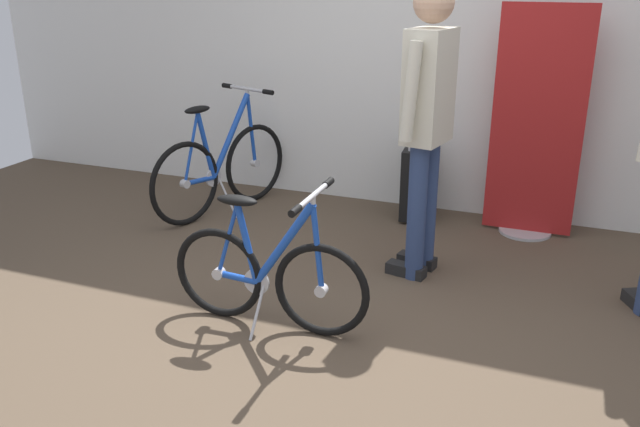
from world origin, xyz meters
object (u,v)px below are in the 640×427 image
(floor_banner_stand, at_px, (536,137))
(folding_bike_foreground, at_px, (268,274))
(visitor_browsing, at_px, (427,115))
(display_bike_left, at_px, (221,168))
(rolling_suitcase, at_px, (416,181))

(floor_banner_stand, bearing_deg, folding_bike_foreground, -121.52)
(folding_bike_foreground, bearing_deg, visitor_browsing, 57.89)
(display_bike_left, distance_m, rolling_suitcase, 1.46)
(display_bike_left, xyz_separation_m, visitor_browsing, (1.65, -0.53, 0.63))
(folding_bike_foreground, xyz_separation_m, rolling_suitcase, (0.32, 1.85, -0.01))
(folding_bike_foreground, height_order, rolling_suitcase, rolling_suitcase)
(floor_banner_stand, xyz_separation_m, visitor_browsing, (-0.55, -0.92, 0.28))
(visitor_browsing, bearing_deg, rolling_suitcase, 105.30)
(folding_bike_foreground, distance_m, display_bike_left, 1.80)
(folding_bike_foreground, xyz_separation_m, visitor_browsing, (0.58, 0.92, 0.68))
(display_bike_left, bearing_deg, folding_bike_foreground, -53.27)
(floor_banner_stand, distance_m, display_bike_left, 2.26)
(floor_banner_stand, distance_m, visitor_browsing, 1.11)
(floor_banner_stand, height_order, visitor_browsing, visitor_browsing)
(floor_banner_stand, relative_size, visitor_browsing, 0.92)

